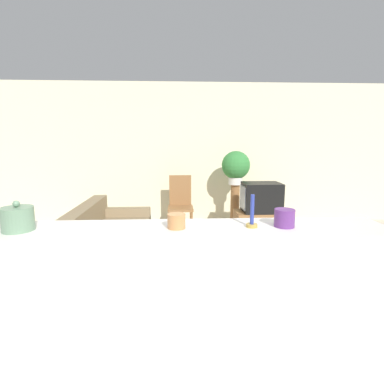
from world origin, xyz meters
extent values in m
plane|color=beige|center=(0.00, 0.00, 0.00)|extent=(14.00, 14.00, 0.00)
cube|color=beige|center=(0.00, 3.43, 1.35)|extent=(9.00, 0.06, 2.70)
cube|color=#847051|center=(-0.78, 1.43, 0.21)|extent=(0.90, 1.94, 0.41)
cube|color=#847051|center=(-1.13, 1.43, 0.58)|extent=(0.20, 1.94, 0.34)
cube|color=#847051|center=(-0.78, 0.54, 0.27)|extent=(0.90, 0.16, 0.55)
cube|color=#847051|center=(-0.78, 2.32, 0.27)|extent=(0.90, 0.16, 0.55)
cube|color=olive|center=(1.44, 2.17, 0.25)|extent=(0.81, 0.47, 0.50)
cube|color=black|center=(1.44, 2.17, 0.73)|extent=(0.58, 0.45, 0.46)
cube|color=#939EB2|center=(1.15, 2.17, 0.73)|extent=(0.02, 0.36, 0.36)
cube|color=olive|center=(0.16, 2.73, 0.44)|extent=(0.44, 0.44, 0.04)
cube|color=olive|center=(0.16, 2.93, 0.73)|extent=(0.40, 0.04, 0.54)
cylinder|color=olive|center=(-0.03, 2.54, 0.21)|extent=(0.04, 0.04, 0.42)
cylinder|color=olive|center=(0.35, 2.54, 0.21)|extent=(0.04, 0.04, 0.42)
cylinder|color=olive|center=(-0.03, 2.92, 0.21)|extent=(0.04, 0.04, 0.42)
cylinder|color=olive|center=(0.35, 2.92, 0.21)|extent=(0.04, 0.04, 0.42)
cylinder|color=olive|center=(1.16, 2.87, 0.42)|extent=(0.16, 0.16, 0.83)
cylinder|color=white|center=(1.16, 2.87, 0.90)|extent=(0.25, 0.25, 0.13)
sphere|color=#38843D|center=(1.16, 2.87, 1.18)|extent=(0.50, 0.50, 0.50)
cube|color=white|center=(0.00, -0.67, 0.54)|extent=(2.83, 0.44, 1.08)
cylinder|color=gray|center=(-0.83, -0.67, 1.15)|extent=(0.18, 0.18, 0.14)
sphere|color=gray|center=(-0.83, -0.67, 1.24)|extent=(0.04, 0.04, 0.04)
cylinder|color=#C6844C|center=(0.10, -0.67, 1.12)|extent=(0.11, 0.11, 0.09)
cylinder|color=#B7933D|center=(0.56, -0.67, 1.09)|extent=(0.07, 0.07, 0.02)
cylinder|color=#2D3D9E|center=(0.56, -0.67, 1.19)|extent=(0.02, 0.02, 0.18)
cylinder|color=#66337F|center=(0.77, -0.67, 1.13)|extent=(0.12, 0.12, 0.11)
camera|label=1|loc=(0.11, -2.42, 1.60)|focal=28.00mm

